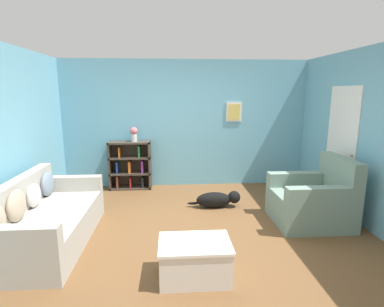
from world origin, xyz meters
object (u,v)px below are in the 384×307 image
couch (44,221)px  vase (134,134)px  coffee_table (195,259)px  dog (218,199)px  bookshelf (131,166)px  recliner_chair (314,200)px

couch → vase: (0.92, 2.24, 0.83)m
coffee_table → dog: bearing=74.3°
couch → bookshelf: 2.41m
coffee_table → dog: 2.04m
couch → coffee_table: 2.10m
coffee_table → vase: vase is taller
bookshelf → dog: (1.62, -1.19, -0.33)m
recliner_chair → coffee_table: 2.29m
dog → vase: vase is taller
recliner_chair → vase: bearing=147.0°
couch → vase: vase is taller
coffee_table → couch: bearing=154.9°
coffee_table → vase: bearing=107.3°
recliner_chair → coffee_table: bearing=-146.5°
couch → bookshelf: bearing=69.9°
couch → vase: bearing=67.6°
bookshelf → recliner_chair: size_ratio=0.93×
bookshelf → vase: bearing=-13.2°
bookshelf → recliner_chair: (2.97, -1.89, -0.13)m
recliner_chair → dog: 1.54m
bookshelf → coffee_table: (1.07, -3.15, -0.26)m
vase → couch: bearing=-112.4°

